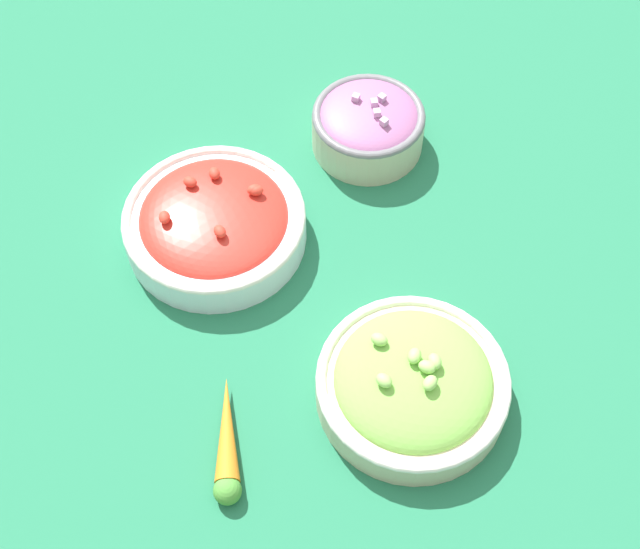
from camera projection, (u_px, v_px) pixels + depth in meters
name	position (u px, v px, depth m)	size (l,w,h in m)	color
ground_plane	(320.00, 288.00, 1.08)	(3.00, 3.00, 0.00)	#23704C
bowl_cherry_tomatoes	(215.00, 223.00, 1.10)	(0.23, 0.23, 0.07)	silver
bowl_lettuce	(413.00, 383.00, 0.98)	(0.21, 0.21, 0.08)	beige
bowl_red_onion	(368.00, 125.00, 1.18)	(0.15, 0.15, 0.08)	beige
loose_carrot	(227.00, 443.00, 0.96)	(0.14, 0.07, 0.03)	orange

